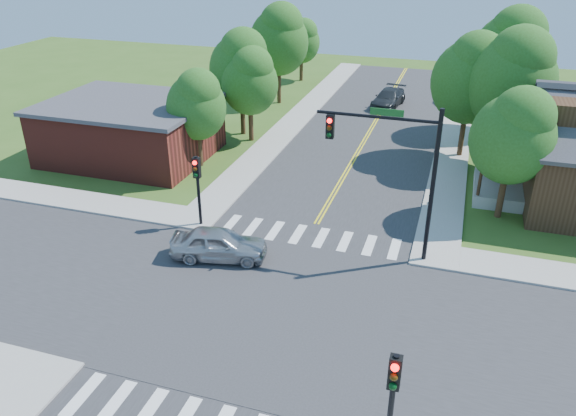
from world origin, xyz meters
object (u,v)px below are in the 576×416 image
(signal_pole_nw, at_px, (197,178))
(car_silver, at_px, (219,244))
(car_dgrey, at_px, (388,99))
(signal_mast_ne, at_px, (395,158))
(signal_pole_se, at_px, (393,389))

(signal_pole_nw, height_order, car_silver, signal_pole_nw)
(car_dgrey, bearing_deg, signal_pole_nw, -95.99)
(signal_mast_ne, xyz_separation_m, signal_pole_se, (1.69, -11.21, -2.19))
(signal_pole_se, relative_size, car_dgrey, 0.73)
(car_silver, height_order, car_dgrey, car_silver)
(signal_mast_ne, height_order, car_dgrey, signal_mast_ne)
(signal_pole_se, bearing_deg, signal_pole_nw, 135.00)
(signal_pole_se, height_order, signal_pole_nw, same)
(signal_pole_nw, relative_size, car_silver, 0.81)
(car_silver, bearing_deg, signal_pole_nw, 28.15)
(signal_pole_nw, distance_m, car_silver, 3.92)
(signal_pole_se, xyz_separation_m, signal_pole_nw, (-11.20, 11.20, 0.00))
(signal_mast_ne, relative_size, signal_pole_se, 1.89)
(signal_pole_se, xyz_separation_m, car_dgrey, (-5.30, 35.44, -1.94))
(signal_pole_se, height_order, car_silver, signal_pole_se)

